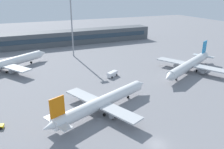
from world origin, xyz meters
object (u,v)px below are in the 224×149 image
(airplane_mid, at_px, (189,65))
(floodlight_tower_west, at_px, (72,23))
(airplane_far, at_px, (7,63))
(service_van_white, at_px, (112,74))
(airplane_near, at_px, (103,102))

(airplane_mid, relative_size, floodlight_tower_west, 1.32)
(airplane_far, xyz_separation_m, floodlight_tower_west, (33.19, 11.72, 14.30))
(floodlight_tower_west, bearing_deg, airplane_far, -160.55)
(airplane_far, distance_m, service_van_white, 47.58)
(airplane_near, relative_size, floodlight_tower_west, 1.23)
(airplane_far, distance_m, floodlight_tower_west, 37.99)
(airplane_mid, bearing_deg, airplane_near, -160.24)
(airplane_near, relative_size, airplane_far, 0.98)
(airplane_near, height_order, service_van_white, airplane_near)
(airplane_far, relative_size, floodlight_tower_west, 1.25)
(floodlight_tower_west, bearing_deg, service_van_white, -79.53)
(airplane_mid, relative_size, airplane_far, 1.06)
(airplane_near, height_order, floodlight_tower_west, floodlight_tower_west)
(airplane_mid, height_order, service_van_white, airplane_mid)
(service_van_white, xyz_separation_m, floodlight_tower_west, (-6.89, 37.27, 16.58))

